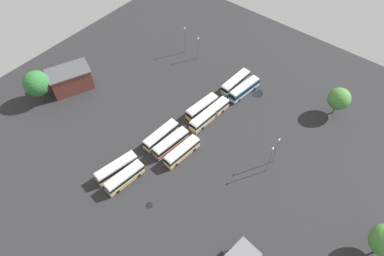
# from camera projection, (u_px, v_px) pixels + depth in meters

# --- Properties ---
(ground_plane) EXTENTS (121.55, 121.55, 0.00)m
(ground_plane) POSITION_uv_depth(u_px,v_px,m) (191.00, 133.00, 94.87)
(ground_plane) COLOR #28282B
(bus_row0_slot0) EXTENTS (11.26, 3.22, 3.47)m
(bus_row0_slot0) POSITION_uv_depth(u_px,v_px,m) (235.00, 82.00, 104.84)
(bus_row0_slot0) COLOR silver
(bus_row0_slot0) RESTS_ON ground_plane
(bus_row0_slot1) EXTENTS (11.40, 3.99, 3.47)m
(bus_row0_slot1) POSITION_uv_depth(u_px,v_px,m) (244.00, 89.00, 102.96)
(bus_row0_slot1) COLOR teal
(bus_row0_slot1) RESTS_ON ground_plane
(bus_row1_slot0) EXTENTS (10.92, 3.83, 3.47)m
(bus_row1_slot0) POSITION_uv_depth(u_px,v_px,m) (202.00, 107.00, 98.38)
(bus_row1_slot0) COLOR silver
(bus_row1_slot0) RESTS_ON ground_plane
(bus_row1_slot1) EXTENTS (14.10, 3.73, 3.47)m
(bus_row1_slot1) POSITION_uv_depth(u_px,v_px,m) (210.00, 114.00, 96.67)
(bus_row1_slot1) COLOR silver
(bus_row1_slot1) RESTS_ON ground_plane
(bus_row2_slot0) EXTENTS (11.01, 3.25, 3.47)m
(bus_row2_slot0) POSITION_uv_depth(u_px,v_px,m) (161.00, 135.00, 91.94)
(bus_row2_slot0) COLOR silver
(bus_row2_slot0) RESTS_ON ground_plane
(bus_row2_slot1) EXTENTS (10.93, 3.79, 3.47)m
(bus_row2_slot1) POSITION_uv_depth(u_px,v_px,m) (171.00, 143.00, 90.36)
(bus_row2_slot1) COLOR silver
(bus_row2_slot1) RESTS_ON ground_plane
(bus_row2_slot2) EXTENTS (10.79, 3.61, 3.47)m
(bus_row2_slot2) POSITION_uv_depth(u_px,v_px,m) (182.00, 152.00, 88.64)
(bus_row2_slot2) COLOR silver
(bus_row2_slot2) RESTS_ON ground_plane
(bus_row3_slot0) EXTENTS (11.35, 4.65, 3.47)m
(bus_row3_slot0) POSITION_uv_depth(u_px,v_px,m) (117.00, 168.00, 85.49)
(bus_row3_slot0) COLOR silver
(bus_row3_slot0) RESTS_ON ground_plane
(bus_row3_slot1) EXTENTS (10.63, 3.77, 3.47)m
(bus_row3_slot1) POSITION_uv_depth(u_px,v_px,m) (125.00, 178.00, 83.76)
(bus_row3_slot1) COLOR silver
(bus_row3_slot1) RESTS_ON ground_plane
(depot_building) EXTENTS (14.27, 11.68, 6.78)m
(depot_building) POSITION_uv_depth(u_px,v_px,m) (71.00, 79.00, 103.39)
(depot_building) COLOR brown
(depot_building) RESTS_ON ground_plane
(lamp_post_near_entrance) EXTENTS (0.56, 0.28, 9.78)m
(lamp_post_near_entrance) POSITION_uv_depth(u_px,v_px,m) (276.00, 150.00, 84.62)
(lamp_post_near_entrance) COLOR slate
(lamp_post_near_entrance) RESTS_ON ground_plane
(lamp_post_mid_lot) EXTENTS (0.56, 0.28, 9.71)m
(lamp_post_mid_lot) POSITION_uv_depth(u_px,v_px,m) (270.00, 159.00, 83.09)
(lamp_post_mid_lot) COLOR slate
(lamp_post_mid_lot) RESTS_ON ground_plane
(lamp_post_far_corner) EXTENTS (0.56, 0.28, 9.57)m
(lamp_post_far_corner) POSITION_uv_depth(u_px,v_px,m) (185.00, 39.00, 112.70)
(lamp_post_far_corner) COLOR slate
(lamp_post_far_corner) RESTS_ON ground_plane
(lamp_post_by_building) EXTENTS (0.56, 0.28, 8.01)m
(lamp_post_by_building) POSITION_uv_depth(u_px,v_px,m) (198.00, 47.00, 111.35)
(lamp_post_by_building) COLOR slate
(lamp_post_by_building) RESTS_ON ground_plane
(tree_northeast) EXTENTS (7.43, 7.43, 10.10)m
(tree_northeast) POSITION_uv_depth(u_px,v_px,m) (37.00, 84.00, 97.93)
(tree_northeast) COLOR brown
(tree_northeast) RESTS_ON ground_plane
(tree_northwest) EXTENTS (6.23, 6.23, 8.90)m
(tree_northwest) POSITION_uv_depth(u_px,v_px,m) (339.00, 99.00, 94.99)
(tree_northwest) COLOR brown
(tree_northwest) RESTS_ON ground_plane
(puddle_front_lane) EXTENTS (4.01, 4.01, 0.01)m
(puddle_front_lane) POSITION_uv_depth(u_px,v_px,m) (256.00, 93.00, 104.48)
(puddle_front_lane) COLOR black
(puddle_front_lane) RESTS_ON ground_plane
(puddle_between_rows) EXTENTS (1.75, 1.75, 0.01)m
(puddle_between_rows) POSITION_uv_depth(u_px,v_px,m) (149.00, 205.00, 81.15)
(puddle_between_rows) COLOR black
(puddle_between_rows) RESTS_ON ground_plane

